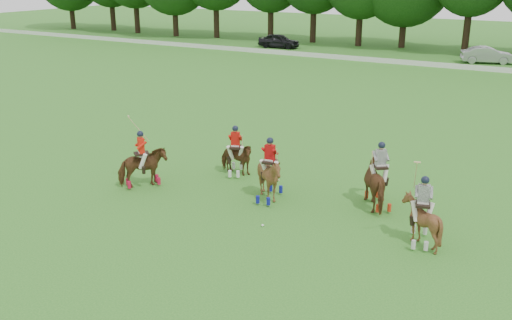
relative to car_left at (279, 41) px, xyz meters
The scene contains 10 objects.
ground 46.40m from the car_left, 66.37° to the right, with size 180.00×180.00×0.00m, color #286F1F.
boundary_rail 19.14m from the car_left, 13.60° to the right, with size 120.00×0.10×0.44m, color white.
car_left is the anchor object (origin of this frame).
car_mid 21.56m from the car_left, ahead, with size 1.61×4.60×1.52m, color #9F9FA4.
polo_red_a 42.46m from the car_left, 69.76° to the right, with size 1.87×2.02×2.86m.
polo_red_b 40.62m from the car_left, 64.98° to the right, with size 1.77×1.67×2.15m.
polo_red_c 43.31m from the car_left, 62.86° to the right, with size 1.61×1.76×2.46m.
polo_stripe_a 43.94m from the car_left, 57.65° to the right, with size 2.04×2.29×2.48m.
polo_stripe_b 46.96m from the car_left, 56.93° to the right, with size 1.60×1.71×2.82m.
polo_ball 45.69m from the car_left, 63.09° to the right, with size 0.09×0.09×0.09m, color white.
Camera 1 is at (10.65, -13.66, 8.35)m, focal length 40.00 mm.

